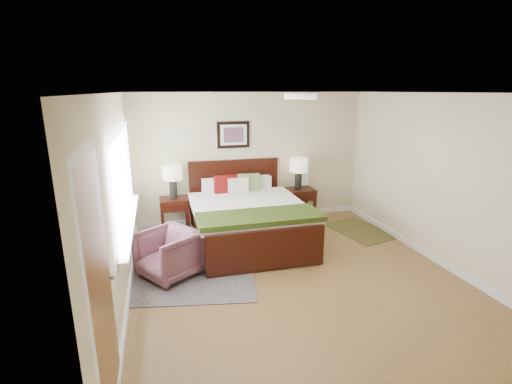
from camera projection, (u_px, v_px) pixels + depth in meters
floor at (295, 276)px, 5.22m from camera, size 5.00×5.00×0.00m
back_wall at (251, 158)px, 7.22m from camera, size 4.50×0.04×2.50m
front_wall at (429, 282)px, 2.56m from camera, size 4.50×0.04×2.50m
left_wall at (118, 204)px, 4.33m from camera, size 0.04×5.00×2.50m
right_wall at (441, 180)px, 5.45m from camera, size 0.04×5.00×2.50m
ceiling at (301, 93)px, 4.56m from camera, size 4.50×5.00×0.02m
window at (126, 179)px, 4.96m from camera, size 0.11×2.72×1.32m
door at (102, 293)px, 2.75m from camera, size 0.06×1.00×2.18m
ceil_fixture at (301, 96)px, 4.57m from camera, size 0.44×0.44×0.08m
bed at (248, 211)px, 6.27m from camera, size 1.87×2.28×1.22m
wall_art at (233, 135)px, 6.98m from camera, size 0.62×0.05×0.50m
nightstand_left at (174, 205)px, 6.81m from camera, size 0.52×0.47×0.62m
nightstand_right at (298, 201)px, 7.45m from camera, size 0.63×0.47×0.63m
lamp_left at (172, 175)px, 6.68m from camera, size 0.36×0.36×0.61m
lamp_right at (299, 168)px, 7.28m from camera, size 0.36×0.36×0.61m
armchair at (168, 254)px, 5.15m from camera, size 1.01×1.00×0.67m
rug_persian at (192, 259)px, 5.72m from camera, size 2.25×2.85×0.01m
rug_navy at (360, 230)px, 6.92m from camera, size 1.08×1.39×0.01m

